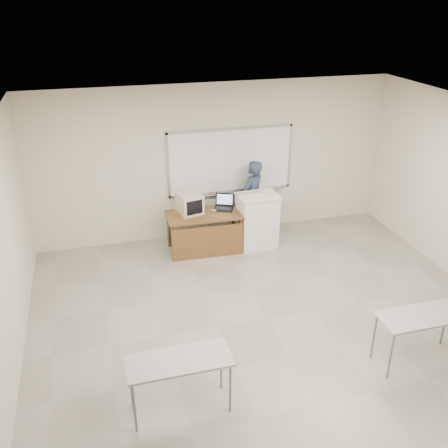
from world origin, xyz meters
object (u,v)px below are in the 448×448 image
object	(u,v)px
laptop	(223,205)
mouse	(214,210)
instructor_desk	(206,227)
whiteboard	(231,162)
crt_monitor	(189,203)
presenter	(252,199)
podium	(257,221)
keyboard	(249,194)

from	to	relation	value
laptop	mouse	bearing A→B (deg)	-127.46
instructor_desk	whiteboard	bearing A→B (deg)	50.08
mouse	crt_monitor	bearing A→B (deg)	162.63
presenter	instructor_desk	bearing A→B (deg)	-11.60
whiteboard	mouse	xyz separation A→B (m)	(-0.50, -0.62, -0.71)
whiteboard	instructor_desk	distance (m)	1.41
podium	crt_monitor	distance (m)	1.34
instructor_desk	laptop	xyz separation A→B (m)	(0.40, 0.27, 0.27)
instructor_desk	keyboard	world-z (taller)	keyboard
podium	keyboard	distance (m)	0.56
crt_monitor	whiteboard	bearing A→B (deg)	16.70
presenter	crt_monitor	bearing A→B (deg)	-25.41
podium	laptop	xyz separation A→B (m)	(-0.61, 0.26, 0.28)
podium	crt_monitor	xyz separation A→B (m)	(-1.26, 0.23, 0.40)
podium	instructor_desk	bearing A→B (deg)	177.75
whiteboard	laptop	bearing A→B (deg)	-120.42
mouse	presenter	xyz separation A→B (m)	(0.86, 0.33, 0.01)
whiteboard	podium	xyz separation A→B (m)	(0.31, -0.77, -0.95)
whiteboard	instructor_desk	size ratio (longest dim) A/B	1.78
mouse	keyboard	world-z (taller)	keyboard
instructor_desk	keyboard	xyz separation A→B (m)	(0.86, 0.09, 0.53)
keyboard	podium	bearing A→B (deg)	-29.28
mouse	presenter	size ratio (longest dim) A/B	0.06
keyboard	instructor_desk	bearing A→B (deg)	-175.16
crt_monitor	mouse	world-z (taller)	crt_monitor
podium	keyboard	world-z (taller)	keyboard
mouse	presenter	bearing A→B (deg)	13.06
crt_monitor	keyboard	bearing A→B (deg)	-20.49
whiteboard	instructor_desk	world-z (taller)	whiteboard
crt_monitor	presenter	world-z (taller)	presenter
laptop	presenter	xyz separation A→B (m)	(0.66, 0.22, -0.03)
crt_monitor	keyboard	xyz separation A→B (m)	(1.11, -0.15, 0.13)
mouse	laptop	bearing A→B (deg)	20.30
instructor_desk	podium	distance (m)	1.01
whiteboard	keyboard	bearing A→B (deg)	-76.91
laptop	keyboard	world-z (taller)	keyboard
laptop	presenter	world-z (taller)	presenter
whiteboard	presenter	distance (m)	0.84
laptop	whiteboard	bearing A→B (deg)	83.96
mouse	presenter	distance (m)	0.92
instructor_desk	mouse	bearing A→B (deg)	40.87
podium	laptop	distance (m)	0.72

